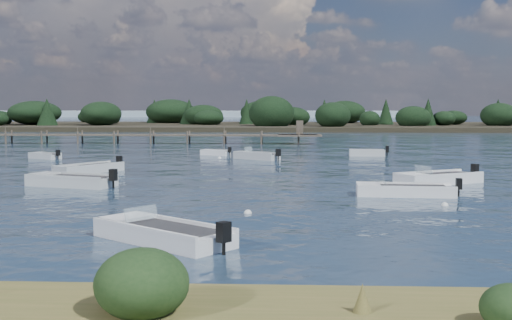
{
  "coord_description": "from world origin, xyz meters",
  "views": [
    {
      "loc": [
        2.39,
        -26.06,
        4.39
      ],
      "look_at": [
        0.53,
        14.0,
        1.0
      ],
      "focal_mm": 45.0,
      "sensor_mm": 36.0,
      "label": 1
    }
  ],
  "objects_px": {
    "tender_far_grey": "(45,157)",
    "tender_far_white": "(215,154)",
    "dinghy_extra_a": "(89,170)",
    "dinghy_extra_b": "(257,157)",
    "dinghy_mid_white_b": "(438,180)",
    "dinghy_mid_white_a": "(405,192)",
    "jetty": "(80,135)",
    "dinghy_mid_grey": "(71,183)",
    "dinghy_near_olive": "(163,237)",
    "tender_far_grey_b": "(367,154)"
  },
  "relations": [
    {
      "from": "tender_far_grey",
      "to": "jetty",
      "type": "distance_m",
      "value": 22.08
    },
    {
      "from": "dinghy_mid_grey",
      "to": "dinghy_extra_a",
      "type": "bearing_deg",
      "value": 99.68
    },
    {
      "from": "tender_far_white",
      "to": "dinghy_extra_a",
      "type": "bearing_deg",
      "value": -113.57
    },
    {
      "from": "tender_far_grey",
      "to": "dinghy_mid_grey",
      "type": "bearing_deg",
      "value": -65.15
    },
    {
      "from": "dinghy_mid_white_a",
      "to": "dinghy_near_olive",
      "type": "relative_size",
      "value": 1.01
    },
    {
      "from": "tender_far_grey_b",
      "to": "dinghy_mid_grey",
      "type": "xyz_separation_m",
      "value": [
        -18.86,
        -22.0,
        0.01
      ]
    },
    {
      "from": "dinghy_mid_grey",
      "to": "tender_far_white",
      "type": "bearing_deg",
      "value": 76.27
    },
    {
      "from": "tender_far_grey",
      "to": "jetty",
      "type": "height_order",
      "value": "jetty"
    },
    {
      "from": "tender_far_grey",
      "to": "dinghy_extra_a",
      "type": "distance_m",
      "value": 13.04
    },
    {
      "from": "tender_far_grey",
      "to": "dinghy_mid_grey",
      "type": "xyz_separation_m",
      "value": [
        8.33,
        -17.99,
        0.04
      ]
    },
    {
      "from": "dinghy_mid_white_a",
      "to": "dinghy_extra_b",
      "type": "height_order",
      "value": "dinghy_extra_b"
    },
    {
      "from": "tender_far_grey",
      "to": "tender_far_white",
      "type": "height_order",
      "value": "tender_far_grey"
    },
    {
      "from": "tender_far_grey",
      "to": "dinghy_mid_grey",
      "type": "relative_size",
      "value": 0.58
    },
    {
      "from": "dinghy_mid_white_a",
      "to": "dinghy_mid_white_b",
      "type": "height_order",
      "value": "dinghy_mid_white_b"
    },
    {
      "from": "dinghy_mid_white_a",
      "to": "jetty",
      "type": "distance_m",
      "value": 52.05
    },
    {
      "from": "tender_far_grey_b",
      "to": "dinghy_mid_white_a",
      "type": "height_order",
      "value": "dinghy_mid_white_a"
    },
    {
      "from": "dinghy_mid_white_a",
      "to": "tender_far_white",
      "type": "height_order",
      "value": "dinghy_mid_white_a"
    },
    {
      "from": "dinghy_mid_grey",
      "to": "dinghy_extra_a",
      "type": "height_order",
      "value": "dinghy_mid_grey"
    },
    {
      "from": "dinghy_mid_white_a",
      "to": "dinghy_extra_b",
      "type": "distance_m",
      "value": 22.53
    },
    {
      "from": "tender_far_grey_b",
      "to": "dinghy_mid_white_a",
      "type": "xyz_separation_m",
      "value": [
        -1.28,
        -24.86,
        -0.01
      ]
    },
    {
      "from": "dinghy_extra_a",
      "to": "dinghy_near_olive",
      "type": "xyz_separation_m",
      "value": [
        8.97,
        -21.16,
        0.01
      ]
    },
    {
      "from": "dinghy_extra_b",
      "to": "dinghy_mid_white_a",
      "type": "bearing_deg",
      "value": -68.55
    },
    {
      "from": "dinghy_extra_a",
      "to": "dinghy_extra_b",
      "type": "relative_size",
      "value": 1.2
    },
    {
      "from": "dinghy_near_olive",
      "to": "dinghy_extra_a",
      "type": "bearing_deg",
      "value": 112.97
    },
    {
      "from": "dinghy_mid_grey",
      "to": "dinghy_near_olive",
      "type": "distance_m",
      "value": 16.09
    },
    {
      "from": "dinghy_mid_white_b",
      "to": "dinghy_extra_a",
      "type": "bearing_deg",
      "value": 167.35
    },
    {
      "from": "tender_far_grey",
      "to": "dinghy_extra_b",
      "type": "bearing_deg",
      "value": 0.38
    },
    {
      "from": "dinghy_extra_b",
      "to": "dinghy_mid_white_b",
      "type": "bearing_deg",
      "value": -55.17
    },
    {
      "from": "jetty",
      "to": "dinghy_mid_white_a",
      "type": "bearing_deg",
      "value": -54.82
    },
    {
      "from": "tender_far_grey_b",
      "to": "dinghy_mid_grey",
      "type": "bearing_deg",
      "value": -130.61
    },
    {
      "from": "dinghy_extra_b",
      "to": "dinghy_near_olive",
      "type": "xyz_separation_m",
      "value": [
        -1.58,
        -32.2,
        -0.0
      ]
    },
    {
      "from": "dinghy_mid_white_a",
      "to": "dinghy_extra_a",
      "type": "bearing_deg",
      "value": 152.14
    },
    {
      "from": "tender_far_white",
      "to": "jetty",
      "type": "bearing_deg",
      "value": 135.89
    },
    {
      "from": "tender_far_grey_b",
      "to": "dinghy_extra_b",
      "type": "xyz_separation_m",
      "value": [
        -9.52,
        -3.89,
        0.01
      ]
    },
    {
      "from": "dinghy_mid_white_a",
      "to": "dinghy_extra_b",
      "type": "relative_size",
      "value": 1.27
    },
    {
      "from": "dinghy_extra_b",
      "to": "dinghy_mid_white_b",
      "type": "distance_m",
      "value": 19.36
    },
    {
      "from": "dinghy_mid_white_a",
      "to": "dinghy_extra_a",
      "type": "height_order",
      "value": "same"
    },
    {
      "from": "tender_far_grey",
      "to": "dinghy_near_olive",
      "type": "height_order",
      "value": "dinghy_near_olive"
    },
    {
      "from": "dinghy_extra_b",
      "to": "jetty",
      "type": "distance_m",
      "value": 30.63
    },
    {
      "from": "dinghy_mid_grey",
      "to": "dinghy_extra_a",
      "type": "relative_size",
      "value": 1.1
    },
    {
      "from": "dinghy_mid_grey",
      "to": "dinghy_mid_white_a",
      "type": "height_order",
      "value": "dinghy_mid_grey"
    },
    {
      "from": "tender_far_grey",
      "to": "dinghy_extra_b",
      "type": "relative_size",
      "value": 0.77
    },
    {
      "from": "tender_far_grey",
      "to": "dinghy_extra_a",
      "type": "bearing_deg",
      "value": -56.89
    },
    {
      "from": "dinghy_mid_white_a",
      "to": "tender_far_grey",
      "type": "bearing_deg",
      "value": 141.18
    },
    {
      "from": "tender_far_grey",
      "to": "tender_far_white",
      "type": "xyz_separation_m",
      "value": [
        13.79,
        4.37,
        -0.0
      ]
    },
    {
      "from": "tender_far_grey",
      "to": "tender_far_grey_b",
      "type": "bearing_deg",
      "value": 8.38
    },
    {
      "from": "tender_far_white",
      "to": "dinghy_near_olive",
      "type": "bearing_deg",
      "value": -86.39
    },
    {
      "from": "jetty",
      "to": "tender_far_grey_b",
      "type": "bearing_deg",
      "value": -29.49
    },
    {
      "from": "tender_far_grey_b",
      "to": "tender_far_white",
      "type": "xyz_separation_m",
      "value": [
        -13.4,
        0.36,
        -0.03
      ]
    },
    {
      "from": "dinghy_mid_grey",
      "to": "dinghy_near_olive",
      "type": "bearing_deg",
      "value": -61.16
    }
  ]
}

